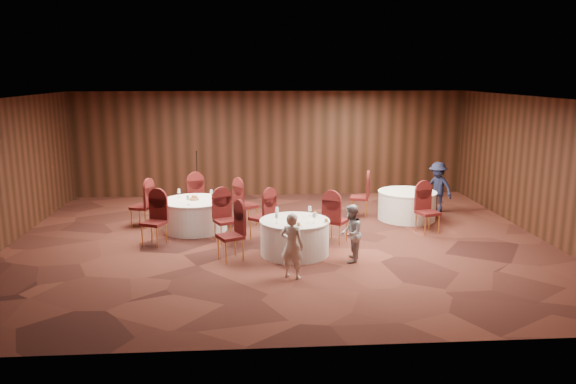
{
  "coord_description": "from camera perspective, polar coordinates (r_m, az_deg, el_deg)",
  "views": [
    {
      "loc": [
        -0.68,
        -12.15,
        3.73
      ],
      "look_at": [
        0.2,
        0.2,
        1.1
      ],
      "focal_mm": 35.0,
      "sensor_mm": 36.0,
      "label": 1
    }
  ],
  "objects": [
    {
      "name": "tabletop_left",
      "position": [
        13.64,
        -9.56,
        -0.48
      ],
      "size": [
        0.87,
        0.82,
        0.22
      ],
      "color": "silver",
      "rests_on": "table_left"
    },
    {
      "name": "chairs_right",
      "position": [
        14.32,
        10.49,
        -1.24
      ],
      "size": [
        1.95,
        2.37,
        1.0
      ],
      "color": "#390E0B",
      "rests_on": "ground"
    },
    {
      "name": "man_c",
      "position": [
        15.78,
        14.95,
        0.47
      ],
      "size": [
        0.95,
        1.01,
        1.38
      ],
      "primitive_type": "imported",
      "rotation": [
        0.0,
        0.0,
        5.38
      ],
      "color": "black",
      "rests_on": "ground"
    },
    {
      "name": "table_main",
      "position": [
        11.76,
        0.68,
        -4.58
      ],
      "size": [
        1.46,
        1.46,
        0.74
      ],
      "color": "white",
      "rests_on": "ground"
    },
    {
      "name": "room_shell",
      "position": [
        12.29,
        -0.87,
        3.74
      ],
      "size": [
        12.0,
        12.0,
        12.0
      ],
      "color": "silver",
      "rests_on": "ground"
    },
    {
      "name": "chairs_main",
      "position": [
        12.26,
        -1.08,
        -3.29
      ],
      "size": [
        3.03,
        2.15,
        1.0
      ],
      "color": "#390E0B",
      "rests_on": "ground"
    },
    {
      "name": "chairs_left",
      "position": [
        13.71,
        -9.67,
        -1.8
      ],
      "size": [
        3.26,
        3.14,
        1.0
      ],
      "color": "#390E0B",
      "rests_on": "ground"
    },
    {
      "name": "tabletop_main",
      "position": [
        11.55,
        1.5,
        -2.48
      ],
      "size": [
        1.13,
        0.99,
        0.22
      ],
      "color": "silver",
      "rests_on": "table_main"
    },
    {
      "name": "tabletop_right",
      "position": [
        14.55,
        13.26,
        0.45
      ],
      "size": [
        0.08,
        0.08,
        0.22
      ],
      "color": "silver",
      "rests_on": "table_right"
    },
    {
      "name": "mic_stand",
      "position": [
        16.21,
        -9.17,
        0.2
      ],
      "size": [
        0.24,
        0.24,
        1.58
      ],
      "color": "black",
      "rests_on": "ground"
    },
    {
      "name": "table_right",
      "position": [
        14.87,
        11.98,
        -1.31
      ],
      "size": [
        1.5,
        1.5,
        0.74
      ],
      "color": "white",
      "rests_on": "ground"
    },
    {
      "name": "table_left",
      "position": [
        13.74,
        -9.46,
        -2.3
      ],
      "size": [
        1.58,
        1.58,
        0.74
      ],
      "color": "white",
      "rests_on": "ground"
    },
    {
      "name": "ground",
      "position": [
        12.72,
        -0.84,
        -5.05
      ],
      "size": [
        12.0,
        12.0,
        0.0
      ],
      "primitive_type": "plane",
      "color": "black",
      "rests_on": "ground"
    },
    {
      "name": "woman_a",
      "position": [
        10.35,
        0.41,
        -5.47
      ],
      "size": [
        0.54,
        0.47,
        1.25
      ],
      "primitive_type": "imported",
      "rotation": [
        0.0,
        0.0,
        2.66
      ],
      "color": "silver",
      "rests_on": "ground"
    },
    {
      "name": "woman_b",
      "position": [
        11.31,
        6.38,
        -4.2
      ],
      "size": [
        0.6,
        0.68,
        1.18
      ],
      "primitive_type": "imported",
      "rotation": [
        0.0,
        0.0,
        4.41
      ],
      "color": "#9D9DA2",
      "rests_on": "ground"
    }
  ]
}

